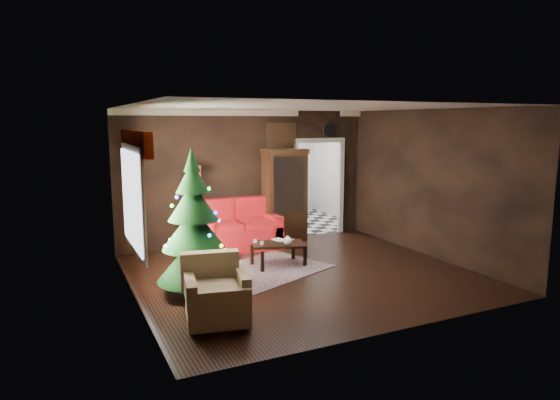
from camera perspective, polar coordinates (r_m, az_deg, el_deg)
name	(u,v)px	position (r m, az deg, el deg)	size (l,w,h in m)	color
floor	(302,274)	(8.41, 2.63, -8.65)	(5.50, 5.50, 0.00)	black
ceiling	(304,107)	(8.01, 2.78, 10.78)	(5.50, 5.50, 0.00)	white
wall_back	(248,177)	(10.35, -3.77, 2.65)	(5.50, 5.50, 0.00)	black
wall_front	(400,220)	(6.03, 13.86, -2.33)	(5.50, 5.50, 0.00)	black
wall_left	(132,205)	(7.25, -16.91, -0.56)	(5.50, 5.50, 0.00)	black
wall_right	(432,184)	(9.68, 17.27, 1.80)	(5.50, 5.50, 0.00)	black
doorway	(318,189)	(11.12, 4.43, 1.28)	(1.10, 0.10, 2.10)	white
left_window	(132,199)	(7.44, -16.85, 0.08)	(0.05, 1.60, 1.40)	white
valance	(135,143)	(7.37, -16.53, 6.43)	(0.12, 2.10, 0.35)	#931E05
kitchen_floor	(289,222)	(12.61, 1.01, -2.59)	(3.00, 3.00, 0.00)	silver
kitchen_window	(266,153)	(13.69, -1.66, 5.52)	(0.70, 0.06, 0.70)	white
rug	(265,270)	(8.63, -1.74, -8.15)	(2.08, 1.52, 0.01)	#2B1D28
loveseat	(238,225)	(9.94, -4.91, -2.90)	(1.70, 0.90, 1.00)	maroon
curio_cabinet	(285,198)	(10.50, 0.53, 0.28)	(0.90, 0.45, 1.90)	black
floor_lamp	(195,212)	(9.68, -9.91, -1.35)	(0.30, 0.30, 1.80)	black
christmas_tree	(194,225)	(7.38, -10.04, -2.90)	(1.13, 1.13, 2.16)	black
armchair	(217,289)	(6.39, -7.39, -10.22)	(0.81, 0.81, 0.83)	tan
coffee_table	(278,254)	(8.84, -0.19, -6.31)	(0.90, 0.54, 0.41)	black
teapot	(288,241)	(8.61, 0.89, -4.77)	(0.17, 0.17, 0.16)	white
cup_a	(255,241)	(8.82, -2.89, -4.80)	(0.07, 0.07, 0.06)	white
cup_b	(262,243)	(8.68, -2.11, -5.02)	(0.07, 0.07, 0.06)	silver
book	(275,235)	(8.89, -0.59, -4.04)	(0.18, 0.02, 0.25)	#996F54
wall_clock	(329,130)	(11.10, 5.78, 8.13)	(0.32, 0.32, 0.06)	white
painting	(281,136)	(10.55, 0.10, 7.42)	(0.62, 0.05, 0.52)	#B87344
kitchen_counter	(270,198)	(13.60, -1.21, 0.20)	(1.80, 0.60, 0.90)	white
kitchen_table	(283,211)	(12.15, 0.37, -1.25)	(0.70, 0.70, 0.75)	#523018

